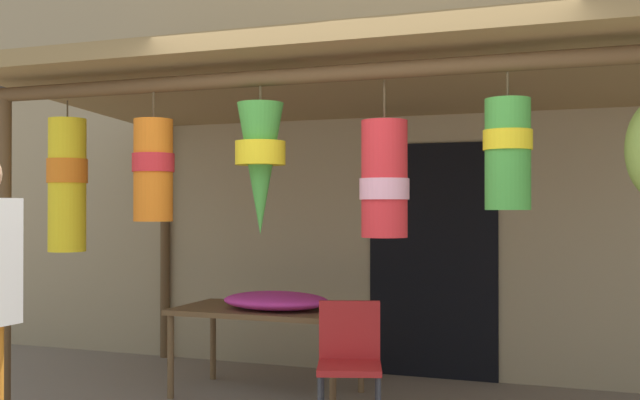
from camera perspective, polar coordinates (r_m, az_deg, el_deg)
name	(u,v)px	position (r m, az deg, el deg)	size (l,w,h in m)	color
shop_facade	(435,114)	(6.67, 8.68, 6.48)	(10.81, 0.29, 4.54)	#9E8966
market_stall_canopy	(355,102)	(5.38, 2.64, 7.41)	(5.09, 2.61, 2.51)	brown
display_table	(267,316)	(5.90, -4.01, -8.76)	(1.41, 0.78, 0.67)	brown
flower_heap_on_table	(277,301)	(5.78, -3.24, -7.62)	(0.83, 0.58, 0.13)	#D13399
folding_chair	(349,355)	(4.94, 2.24, -11.66)	(0.50, 0.50, 0.84)	#AD1E1E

